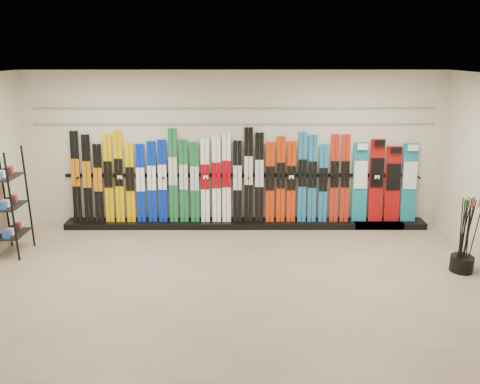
{
  "coord_description": "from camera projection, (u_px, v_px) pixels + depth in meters",
  "views": [
    {
      "loc": [
        0.1,
        -6.38,
        3.32
      ],
      "look_at": [
        0.11,
        1.0,
        1.1
      ],
      "focal_mm": 35.0,
      "sensor_mm": 36.0,
      "label": 1
    }
  ],
  "objects": [
    {
      "name": "accessory_rack",
      "position": [
        8.0,
        203.0,
        7.78
      ],
      "size": [
        0.4,
        0.6,
        1.82
      ],
      "primitive_type": "cube",
      "color": "black",
      "rests_on": "floor"
    },
    {
      "name": "slatwall_rail_0",
      "position": [
        234.0,
        124.0,
        8.87
      ],
      "size": [
        7.6,
        0.02,
        0.03
      ],
      "primitive_type": "cube",
      "color": "gray",
      "rests_on": "back_wall"
    },
    {
      "name": "ski_rack_base",
      "position": [
        245.0,
        224.0,
        9.23
      ],
      "size": [
        8.0,
        0.4,
        0.12
      ],
      "primitive_type": "cube",
      "color": "black",
      "rests_on": "floor"
    },
    {
      "name": "ceiling",
      "position": [
        232.0,
        77.0,
        6.2
      ],
      "size": [
        8.0,
        8.0,
        0.0
      ],
      "primitive_type": "plane",
      "rotation": [
        3.14,
        0.0,
        0.0
      ],
      "color": "silver",
      "rests_on": "back_wall"
    },
    {
      "name": "ski_poles",
      "position": [
        465.0,
        235.0,
        7.19
      ],
      "size": [
        0.28,
        0.27,
        1.18
      ],
      "color": "black",
      "rests_on": "pole_bin"
    },
    {
      "name": "back_wall",
      "position": [
        234.0,
        150.0,
        9.03
      ],
      "size": [
        8.0,
        0.0,
        8.0
      ],
      "primitive_type": "plane",
      "rotation": [
        1.57,
        0.0,
        0.0
      ],
      "color": "beige",
      "rests_on": "floor"
    },
    {
      "name": "snowboards",
      "position": [
        385.0,
        183.0,
        9.08
      ],
      "size": [
        1.25,
        0.25,
        1.6
      ],
      "color": "#14728C",
      "rests_on": "ski_rack_base"
    },
    {
      "name": "skis",
      "position": [
        211.0,
        180.0,
        9.04
      ],
      "size": [
        5.38,
        0.27,
        1.82
      ],
      "color": "black",
      "rests_on": "ski_rack_base"
    },
    {
      "name": "slatwall_rail_1",
      "position": [
        234.0,
        108.0,
        8.78
      ],
      "size": [
        7.6,
        0.02,
        0.03
      ],
      "primitive_type": "cube",
      "color": "gray",
      "rests_on": "back_wall"
    },
    {
      "name": "floor",
      "position": [
        233.0,
        281.0,
        7.07
      ],
      "size": [
        8.0,
        8.0,
        0.0
      ],
      "primitive_type": "plane",
      "color": "tan",
      "rests_on": "ground"
    },
    {
      "name": "pole_bin",
      "position": [
        462.0,
        264.0,
        7.34
      ],
      "size": [
        0.35,
        0.35,
        0.25
      ],
      "primitive_type": "cylinder",
      "color": "black",
      "rests_on": "floor"
    }
  ]
}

